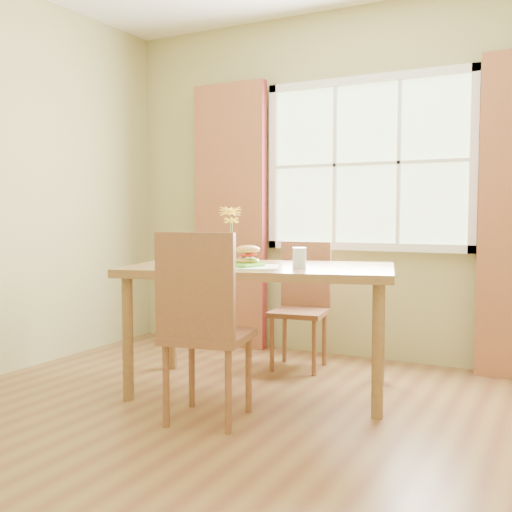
{
  "coord_description": "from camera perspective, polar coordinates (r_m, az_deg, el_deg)",
  "views": [
    {
      "loc": [
        1.38,
        -2.58,
        1.12
      ],
      "look_at": [
        -0.34,
        0.7,
        0.86
      ],
      "focal_mm": 42.0,
      "sensor_mm": 36.0,
      "label": 1
    }
  ],
  "objects": [
    {
      "name": "room",
      "position": [
        2.94,
        -0.46,
        8.53
      ],
      "size": [
        4.24,
        3.84,
        2.74
      ],
      "color": "brown",
      "rests_on": "ground"
    },
    {
      "name": "window",
      "position": [
        4.68,
        10.5,
        8.62
      ],
      "size": [
        1.62,
        0.06,
        1.32
      ],
      "color": "#B4D29F",
      "rests_on": "room"
    },
    {
      "name": "curtain_left",
      "position": [
        5.04,
        -2.49,
        3.79
      ],
      "size": [
        0.65,
        0.08,
        2.2
      ],
      "primitive_type": "cube",
      "color": "maroon",
      "rests_on": "room"
    },
    {
      "name": "dining_table",
      "position": [
        3.77,
        0.46,
        -2.17
      ],
      "size": [
        1.81,
        1.31,
        0.8
      ],
      "rotation": [
        0.0,
        0.0,
        0.26
      ],
      "color": "brown",
      "rests_on": "room"
    },
    {
      "name": "chair_near",
      "position": [
        3.17,
        -5.13,
        -6.1
      ],
      "size": [
        0.5,
        0.5,
        1.03
      ],
      "rotation": [
        0.0,
        0.0,
        0.19
      ],
      "color": "brown",
      "rests_on": "room"
    },
    {
      "name": "chair_far",
      "position": [
        4.41,
        4.38,
        -4.06
      ],
      "size": [
        0.43,
        0.43,
        0.91
      ],
      "rotation": [
        0.0,
        0.0,
        0.14
      ],
      "color": "brown",
      "rests_on": "room"
    },
    {
      "name": "placemat",
      "position": [
        3.63,
        -1.49,
        -1.05
      ],
      "size": [
        0.54,
        0.48,
        0.01
      ],
      "primitive_type": "cube",
      "rotation": [
        0.0,
        0.0,
        0.41
      ],
      "color": "beige",
      "rests_on": "dining_table"
    },
    {
      "name": "plate",
      "position": [
        3.67,
        -1.38,
        -0.86
      ],
      "size": [
        0.26,
        0.26,
        0.01
      ],
      "primitive_type": "cube",
      "rotation": [
        0.0,
        0.0,
        -0.15
      ],
      "color": "#72DC37",
      "rests_on": "placemat"
    },
    {
      "name": "croissant_sandwich",
      "position": [
        3.67,
        -0.82,
        0.12
      ],
      "size": [
        0.19,
        0.18,
        0.12
      ],
      "rotation": [
        0.0,
        0.0,
        0.63
      ],
      "color": "#DA974A",
      "rests_on": "plate"
    },
    {
      "name": "water_glass",
      "position": [
        3.6,
        4.15,
        -0.22
      ],
      "size": [
        0.08,
        0.08,
        0.12
      ],
      "color": "silver",
      "rests_on": "dining_table"
    },
    {
      "name": "flower_vase",
      "position": [
        3.99,
        -2.45,
        2.56
      ],
      "size": [
        0.15,
        0.15,
        0.37
      ],
      "color": "silver",
      "rests_on": "dining_table"
    }
  ]
}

